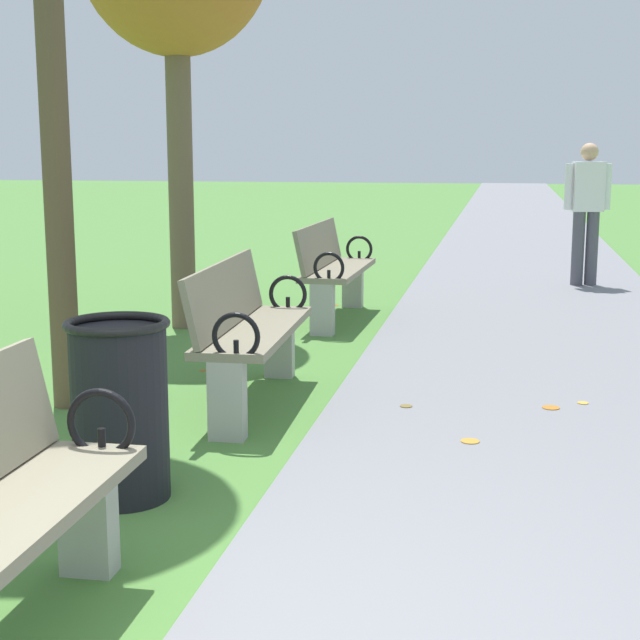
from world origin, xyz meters
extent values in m
cube|color=slate|center=(1.35, 18.00, 0.01)|extent=(2.71, 44.00, 0.02)
cube|color=#A8A59E|center=(-0.46, 0.78, 0.23)|extent=(0.20, 0.12, 0.45)
torus|color=black|center=(-0.40, 0.80, 0.59)|extent=(0.27, 0.03, 0.27)
cylinder|color=black|center=(-0.40, 0.80, 0.51)|extent=(0.03, 0.03, 0.12)
cube|color=gray|center=(-0.45, 3.25, 0.47)|extent=(0.50, 1.62, 0.05)
cube|color=gray|center=(-0.64, 3.24, 0.70)|extent=(0.18, 1.60, 0.40)
cube|color=#A8A59E|center=(-0.42, 2.51, 0.23)|extent=(0.20, 0.13, 0.45)
cube|color=#A8A59E|center=(-0.48, 3.99, 0.23)|extent=(0.20, 0.13, 0.45)
torus|color=black|center=(-0.36, 2.49, 0.59)|extent=(0.27, 0.04, 0.27)
cylinder|color=black|center=(-0.36, 2.49, 0.51)|extent=(0.03, 0.03, 0.12)
torus|color=black|center=(-0.42, 4.01, 0.59)|extent=(0.27, 0.04, 0.27)
cylinder|color=black|center=(-0.42, 4.01, 0.51)|extent=(0.03, 0.03, 0.12)
cube|color=gray|center=(-0.45, 6.28, 0.47)|extent=(0.47, 1.61, 0.05)
cube|color=gray|center=(-0.64, 6.28, 0.70)|extent=(0.15, 1.60, 0.40)
cube|color=#A8A59E|center=(-0.46, 5.54, 0.23)|extent=(0.20, 0.12, 0.45)
cube|color=#A8A59E|center=(-0.44, 7.02, 0.23)|extent=(0.20, 0.12, 0.45)
torus|color=black|center=(-0.40, 5.51, 0.59)|extent=(0.27, 0.04, 0.27)
cylinder|color=black|center=(-0.40, 5.51, 0.51)|extent=(0.03, 0.03, 0.12)
torus|color=black|center=(-0.38, 7.03, 0.59)|extent=(0.27, 0.04, 0.27)
cylinder|color=black|center=(-0.38, 7.03, 0.51)|extent=(0.03, 0.03, 0.12)
cylinder|color=brown|center=(-1.61, 3.00, 2.07)|extent=(0.17, 0.17, 4.14)
cylinder|color=brown|center=(-1.76, 5.68, 1.34)|extent=(0.22, 0.22, 2.69)
cylinder|color=#4C4C56|center=(1.88, 8.94, 0.45)|extent=(0.14, 0.14, 0.85)
cylinder|color=#4C4C56|center=(2.04, 8.97, 0.45)|extent=(0.14, 0.14, 0.85)
cube|color=white|center=(1.96, 8.95, 1.15)|extent=(0.38, 0.28, 0.56)
sphere|color=tan|center=(1.96, 8.95, 1.54)|extent=(0.20, 0.20, 0.20)
cylinder|color=white|center=(1.75, 8.91, 1.15)|extent=(0.09, 0.09, 0.52)
cylinder|color=white|center=(2.18, 8.99, 1.15)|extent=(0.09, 0.09, 0.52)
cylinder|color=black|center=(-0.65, 1.56, 0.40)|extent=(0.44, 0.44, 0.80)
torus|color=black|center=(-0.65, 1.56, 0.82)|extent=(0.48, 0.48, 0.04)
cylinder|color=brown|center=(-2.13, 5.01, 0.00)|extent=(0.09, 0.09, 0.00)
cylinder|color=#AD6B23|center=(1.37, 3.44, 0.02)|extent=(0.13, 0.13, 0.00)
cylinder|color=#BC842D|center=(0.90, 2.66, 0.02)|extent=(0.13, 0.13, 0.00)
cylinder|color=brown|center=(0.49, 3.31, 0.02)|extent=(0.11, 0.11, 0.00)
cylinder|color=#93511E|center=(-0.64, 7.10, 0.00)|extent=(0.12, 0.12, 0.00)
cylinder|color=#93511E|center=(-1.75, 4.80, 0.00)|extent=(0.16, 0.16, 0.00)
cylinder|color=#93511E|center=(-1.61, 2.43, 0.00)|extent=(0.08, 0.08, 0.00)
cylinder|color=#AD6B23|center=(-2.17, 5.11, 0.00)|extent=(0.13, 0.13, 0.00)
cylinder|color=brown|center=(-2.37, 7.83, 0.00)|extent=(0.13, 0.13, 0.00)
cylinder|color=#93511E|center=(-1.07, 4.07, 0.00)|extent=(0.07, 0.07, 0.00)
cylinder|color=gold|center=(1.57, 3.59, 0.02)|extent=(0.08, 0.08, 0.00)
cylinder|color=#AD6B23|center=(-1.74, 3.41, 0.00)|extent=(0.12, 0.12, 0.00)
camera|label=1|loc=(1.05, -2.42, 1.61)|focal=53.78mm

